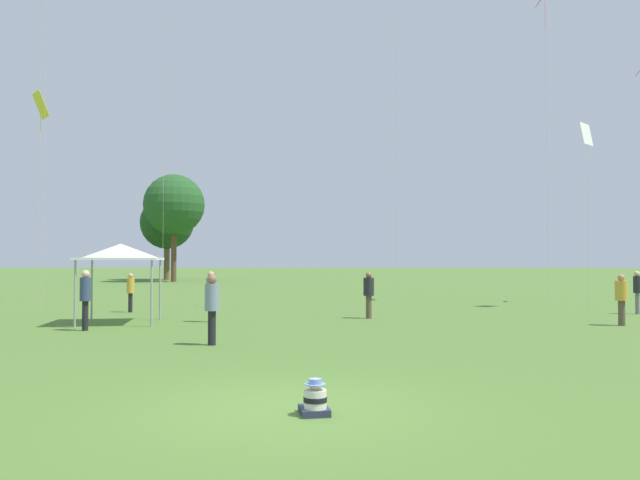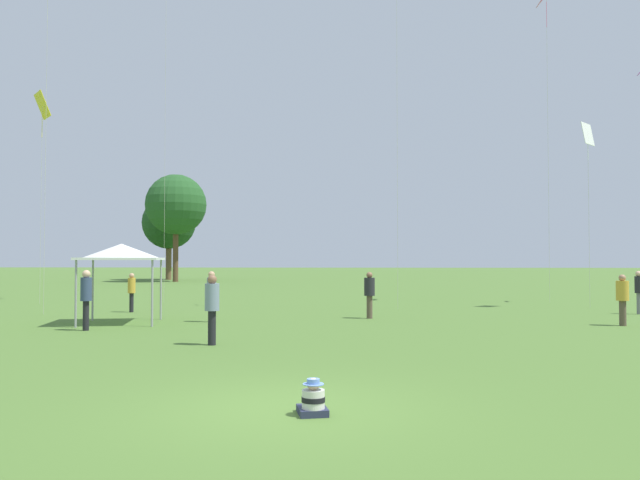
# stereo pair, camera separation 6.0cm
# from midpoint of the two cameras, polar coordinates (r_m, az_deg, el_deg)

# --- Properties ---
(ground_plane) EXTENTS (300.00, 300.00, 0.00)m
(ground_plane) POSITION_cam_midpoint_polar(r_m,az_deg,el_deg) (9.49, -3.11, -15.14)
(ground_plane) COLOR #4C702D
(seated_toddler) EXTENTS (0.50, 0.57, 0.53)m
(seated_toddler) POSITION_cam_midpoint_polar(r_m,az_deg,el_deg) (9.06, -0.45, -14.46)
(seated_toddler) COLOR #282D47
(seated_toddler) RESTS_ON ground
(person_standing_0) EXTENTS (0.46, 0.46, 1.72)m
(person_standing_0) POSITION_cam_midpoint_polar(r_m,az_deg,el_deg) (23.22, 4.62, -4.67)
(person_standing_0) COLOR brown
(person_standing_0) RESTS_ON ground
(person_standing_1) EXTENTS (0.48, 0.48, 1.86)m
(person_standing_1) POSITION_cam_midpoint_polar(r_m,az_deg,el_deg) (20.54, -20.52, -4.63)
(person_standing_1) COLOR black
(person_standing_1) RESTS_ON ground
(person_standing_2) EXTENTS (0.41, 0.41, 1.77)m
(person_standing_2) POSITION_cam_midpoint_polar(r_m,az_deg,el_deg) (22.17, -9.82, -4.64)
(person_standing_2) COLOR black
(person_standing_2) RESTS_ON ground
(person_standing_3) EXTENTS (0.50, 0.50, 1.79)m
(person_standing_3) POSITION_cam_midpoint_polar(r_m,az_deg,el_deg) (16.26, -9.74, -5.71)
(person_standing_3) COLOR black
(person_standing_3) RESTS_ON ground
(person_standing_4) EXTENTS (0.41, 0.41, 1.72)m
(person_standing_4) POSITION_cam_midpoint_polar(r_m,az_deg,el_deg) (27.98, 27.17, -3.91)
(person_standing_4) COLOR slate
(person_standing_4) RESTS_ON ground
(person_standing_5) EXTENTS (0.37, 0.37, 1.61)m
(person_standing_5) POSITION_cam_midpoint_polar(r_m,az_deg,el_deg) (26.99, -16.78, -4.28)
(person_standing_5) COLOR black
(person_standing_5) RESTS_ON ground
(person_standing_6) EXTENTS (0.55, 0.55, 1.69)m
(person_standing_6) POSITION_cam_midpoint_polar(r_m,az_deg,el_deg) (22.92, 25.99, -4.58)
(person_standing_6) COLOR brown
(person_standing_6) RESTS_ON ground
(canopy_tent) EXTENTS (3.11, 3.11, 2.72)m
(canopy_tent) POSITION_cam_midpoint_polar(r_m,az_deg,el_deg) (22.40, -17.63, -1.09)
(canopy_tent) COLOR white
(canopy_tent) RESTS_ON ground
(kite_1) EXTENTS (0.80, 1.24, 16.19)m
(kite_1) POSITION_cam_midpoint_polar(r_m,az_deg,el_deg) (35.83, 20.05, 19.67)
(kite_1) COLOR pink
(kite_1) RESTS_ON ground
(kite_5) EXTENTS (1.25, 1.33, 10.44)m
(kite_5) POSITION_cam_midpoint_polar(r_m,az_deg,el_deg) (34.44, -24.00, 10.91)
(kite_5) COLOR yellow
(kite_5) RESTS_ON ground
(kite_6) EXTENTS (0.84, 0.90, 8.32)m
(kite_6) POSITION_cam_midpoint_polar(r_m,az_deg,el_deg) (30.82, 23.34, 8.57)
(kite_6) COLOR white
(kite_6) RESTS_ON ground
(distant_tree_0) EXTENTS (5.61, 5.61, 8.88)m
(distant_tree_0) POSITION_cam_midpoint_polar(r_m,az_deg,el_deg) (67.94, -13.62, 1.54)
(distant_tree_0) COLOR brown
(distant_tree_0) RESTS_ON ground
(distant_tree_1) EXTENTS (5.86, 5.86, 10.41)m
(distant_tree_1) POSITION_cam_midpoint_polar(r_m,az_deg,el_deg) (62.08, -13.01, 3.14)
(distant_tree_1) COLOR brown
(distant_tree_1) RESTS_ON ground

